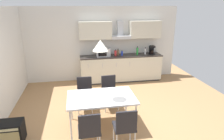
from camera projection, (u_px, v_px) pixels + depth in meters
ground_plane at (111, 121)px, 4.75m from camera, size 7.36×8.73×0.02m
wall_back at (96, 44)px, 7.11m from camera, size 5.89×0.10×2.60m
kitchen_counter at (121, 68)px, 7.18m from camera, size 2.88×0.64×0.94m
backsplash_tile at (119, 46)px, 7.23m from camera, size 2.86×0.02×0.53m
upper_wall_cabinets at (121, 30)px, 6.90m from camera, size 2.86×0.40×0.59m
microwave at (103, 52)px, 6.88m from camera, size 0.48×0.35×0.28m
coffee_maker at (152, 50)px, 7.20m from camera, size 0.18×0.19×0.30m
bottle_blue at (122, 53)px, 7.00m from camera, size 0.07×0.07×0.18m
bottle_brown at (118, 52)px, 7.04m from camera, size 0.08×0.08×0.23m
bottle_red at (115, 53)px, 6.95m from camera, size 0.08×0.08×0.22m
bottle_green at (137, 51)px, 7.11m from camera, size 0.07×0.07×0.30m
bottle_white at (145, 51)px, 7.17m from camera, size 0.06×0.06×0.25m
dining_table at (101, 98)px, 4.33m from camera, size 1.45×0.93×0.73m
chair_far_right at (109, 89)px, 5.23m from camera, size 0.43×0.43×0.87m
chair_near_right at (125, 125)px, 3.65m from camera, size 0.41×0.41×0.87m
chair_near_left at (89, 129)px, 3.53m from camera, size 0.41×0.41×0.87m
chair_far_left at (85, 91)px, 5.12m from camera, size 0.42×0.42×0.87m
guitar_amp at (10, 132)px, 3.96m from camera, size 0.52×0.37×0.44m
pendant_lamp at (100, 45)px, 3.97m from camera, size 0.32×0.32×0.22m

